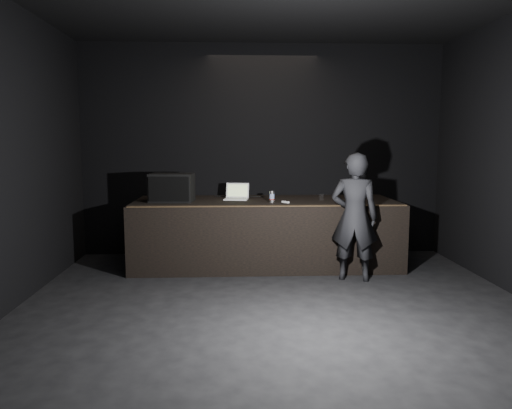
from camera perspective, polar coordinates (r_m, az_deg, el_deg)
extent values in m
plane|color=black|center=(5.27, 2.96, -13.99)|extent=(7.00, 7.00, 0.00)
cube|color=black|center=(8.40, 0.74, 6.20)|extent=(6.00, 0.10, 3.50)
cube|color=black|center=(1.47, 16.54, 0.78)|extent=(6.00, 0.10, 3.50)
cube|color=black|center=(7.76, 1.05, -3.18)|extent=(4.00, 1.50, 1.00)
cube|color=brown|center=(6.98, 1.42, -0.15)|extent=(3.92, 0.10, 0.01)
cube|color=black|center=(7.61, -9.58, 1.93)|extent=(0.67, 0.50, 0.42)
cube|color=black|center=(7.38, -9.96, 1.76)|extent=(0.60, 0.07, 0.36)
cylinder|color=black|center=(8.15, -1.94, 0.93)|extent=(0.81, 0.13, 0.02)
cube|color=silver|center=(7.75, -2.29, 0.61)|extent=(0.39, 0.30, 0.02)
cube|color=silver|center=(7.75, -2.29, 0.69)|extent=(0.32, 0.19, 0.00)
cube|color=silver|center=(7.90, -2.13, 1.63)|extent=(0.37, 0.13, 0.23)
cube|color=#CAE242|center=(7.89, -2.14, 1.62)|extent=(0.32, 0.10, 0.19)
cylinder|color=silver|center=(7.38, 1.83, 0.89)|extent=(0.07, 0.07, 0.17)
cylinder|color=navy|center=(7.38, 1.83, 0.93)|extent=(0.07, 0.07, 0.08)
cylinder|color=#9A1D0E|center=(7.39, 1.83, 0.59)|extent=(0.07, 0.07, 0.01)
cylinder|color=white|center=(7.72, 7.49, 0.83)|extent=(0.08, 0.08, 0.10)
cube|color=white|center=(7.38, 3.39, 0.29)|extent=(0.11, 0.13, 0.03)
imported|color=black|center=(6.94, 11.17, -1.41)|extent=(0.73, 0.57, 1.75)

